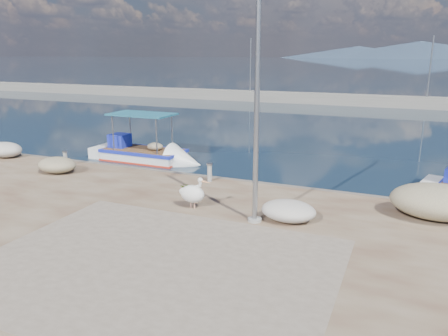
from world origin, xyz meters
TOP-DOWN VIEW (x-y plane):
  - ground at (0.00, 0.00)m, footprint 1400.00×1400.00m
  - quay at (0.00, -6.00)m, footprint 44.00×22.00m
  - quay_patch at (1.00, -3.00)m, footprint 9.00×7.00m
  - breakwater at (-0.00, 40.00)m, footprint 120.00×2.20m
  - mountains at (4.39, 650.00)m, footprint 370.00×280.00m
  - boat_left at (-6.74, 8.18)m, footprint 6.30×2.18m
  - pelican at (-0.02, 1.13)m, footprint 1.17×0.56m
  - lamp_post at (2.34, 0.85)m, footprint 0.44×0.96m
  - bollard_near at (-0.88, 4.33)m, footprint 0.26×0.26m
  - bollard_far at (-8.31, 4.01)m, footprint 0.24×0.24m
  - potted_plant at (-0.99, 2.42)m, footprint 0.44×0.40m
  - net_pile_a at (-12.49, 4.19)m, footprint 1.90×1.38m
  - net_pile_b at (-7.79, 2.91)m, footprint 1.80×1.40m
  - net_pile_c at (7.65, 3.40)m, footprint 2.88×2.06m
  - net_pile_d at (3.31, 1.30)m, footprint 1.76×1.32m

SIDE VIEW (x-z plane):
  - ground at x=0.00m, z-range 0.00..0.00m
  - boat_left at x=-6.74m, z-range -1.27..1.74m
  - quay at x=0.00m, z-range 0.00..0.50m
  - quay_patch at x=1.00m, z-range 0.50..0.51m
  - breakwater at x=0.00m, z-range -3.15..4.35m
  - potted_plant at x=-0.99m, z-range 0.50..0.94m
  - net_pile_d at x=3.31m, z-range 0.50..1.16m
  - net_pile_b at x=-7.79m, z-range 0.50..1.20m
  - net_pile_a at x=-12.49m, z-range 0.50..1.28m
  - bollard_far at x=-8.31m, z-range 0.53..1.26m
  - bollard_near at x=-0.88m, z-range 0.53..1.32m
  - pelican at x=-0.02m, z-range 0.47..1.61m
  - net_pile_c at x=7.65m, z-range 0.50..1.63m
  - lamp_post at x=2.34m, z-range 0.30..7.30m
  - mountains at x=4.39m, z-range -1.49..20.51m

